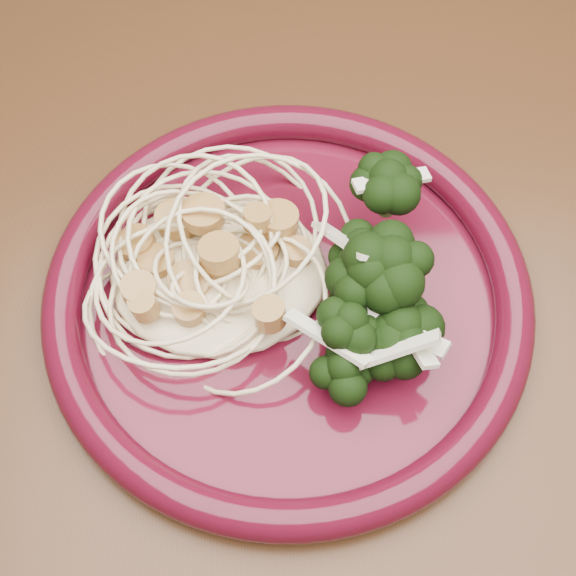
% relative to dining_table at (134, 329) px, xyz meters
% --- Properties ---
extents(dining_table, '(1.20, 0.80, 0.75)m').
position_rel_dining_table_xyz_m(dining_table, '(0.00, 0.00, 0.00)').
color(dining_table, '#472814').
rests_on(dining_table, ground).
extents(dinner_plate, '(0.39, 0.39, 0.02)m').
position_rel_dining_table_xyz_m(dinner_plate, '(0.11, -0.04, 0.11)').
color(dinner_plate, '#4D0B1B').
rests_on(dinner_plate, dining_table).
extents(spaghetti_pile, '(0.17, 0.16, 0.03)m').
position_rel_dining_table_xyz_m(spaghetti_pile, '(0.07, -0.02, 0.12)').
color(spaghetti_pile, beige).
rests_on(spaghetti_pile, dinner_plate).
extents(scallop_cluster, '(0.16, 0.16, 0.04)m').
position_rel_dining_table_xyz_m(scallop_cluster, '(0.07, -0.02, 0.16)').
color(scallop_cluster, '#BE8D46').
rests_on(scallop_cluster, spaghetti_pile).
extents(broccoli_pile, '(0.14, 0.17, 0.05)m').
position_rel_dining_table_xyz_m(broccoli_pile, '(0.16, -0.06, 0.13)').
color(broccoli_pile, black).
rests_on(broccoli_pile, dinner_plate).
extents(onion_garnish, '(0.10, 0.11, 0.05)m').
position_rel_dining_table_xyz_m(onion_garnish, '(0.16, -0.06, 0.16)').
color(onion_garnish, beige).
rests_on(onion_garnish, broccoli_pile).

